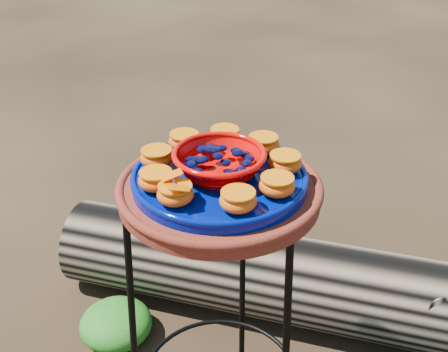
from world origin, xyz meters
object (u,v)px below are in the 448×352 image
(plant_stand, at_px, (220,321))
(cobalt_plate, at_px, (219,179))
(red_bowl, at_px, (219,163))
(terracotta_saucer, at_px, (219,191))
(driftwood_log, at_px, (289,279))

(plant_stand, xyz_separation_m, cobalt_plate, (0.00, 0.00, 0.40))
(plant_stand, height_order, red_bowl, red_bowl)
(terracotta_saucer, height_order, red_bowl, red_bowl)
(terracotta_saucer, xyz_separation_m, driftwood_log, (0.09, 0.44, -0.58))
(plant_stand, bearing_deg, cobalt_plate, 0.00)
(cobalt_plate, bearing_deg, plant_stand, 0.00)
(cobalt_plate, bearing_deg, red_bowl, 0.00)
(red_bowl, relative_size, driftwood_log, 0.12)
(plant_stand, height_order, cobalt_plate, cobalt_plate)
(plant_stand, distance_m, cobalt_plate, 0.40)
(cobalt_plate, distance_m, red_bowl, 0.04)
(plant_stand, height_order, driftwood_log, plant_stand)
(red_bowl, bearing_deg, driftwood_log, 77.99)
(plant_stand, relative_size, driftwood_log, 0.47)
(red_bowl, bearing_deg, cobalt_plate, 0.00)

